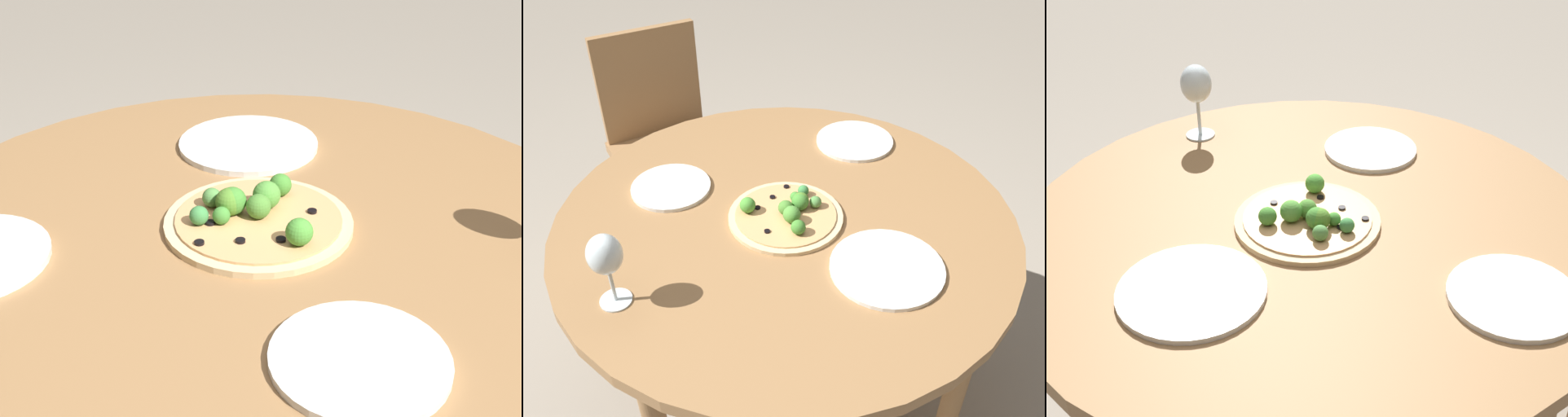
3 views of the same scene
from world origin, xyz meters
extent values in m
cylinder|color=olive|center=(0.00, 0.00, 0.71)|extent=(1.10, 1.10, 0.03)
cylinder|color=olive|center=(-0.34, 0.34, 0.35)|extent=(0.05, 0.05, 0.70)
cylinder|color=#DBBC89|center=(0.00, 0.01, 0.73)|extent=(0.27, 0.27, 0.01)
cylinder|color=tan|center=(0.00, 0.01, 0.74)|extent=(0.24, 0.24, 0.00)
sphere|color=#40822E|center=(-0.01, 0.08, 0.76)|extent=(0.03, 0.03, 0.03)
sphere|color=#4E9038|center=(-0.01, 0.04, 0.76)|extent=(0.04, 0.04, 0.04)
sphere|color=#3B8241|center=(-0.06, -0.06, 0.76)|extent=(0.03, 0.03, 0.03)
sphere|color=#418430|center=(-0.04, -0.01, 0.76)|extent=(0.04, 0.04, 0.04)
sphere|color=#489334|center=(0.09, -0.02, 0.76)|extent=(0.04, 0.04, 0.04)
sphere|color=#3F8531|center=(-0.03, -0.04, 0.76)|extent=(0.03, 0.03, 0.03)
sphere|color=#498231|center=(0.00, 0.01, 0.76)|extent=(0.04, 0.04, 0.04)
sphere|color=#4E8741|center=(-0.08, -0.01, 0.76)|extent=(0.03, 0.03, 0.03)
sphere|color=#4E842B|center=(-0.04, -0.01, 0.76)|extent=(0.04, 0.04, 0.04)
cylinder|color=black|center=(0.05, 0.07, 0.75)|extent=(0.01, 0.01, 0.00)
cylinder|color=black|center=(-0.04, -0.05, 0.75)|extent=(0.01, 0.01, 0.00)
cylinder|color=black|center=(0.06, -0.03, 0.75)|extent=(0.01, 0.01, 0.00)
cylinder|color=black|center=(-0.02, -0.10, 0.75)|extent=(0.01, 0.01, 0.00)
cylinder|color=black|center=(0.02, -0.06, 0.75)|extent=(0.01, 0.01, 0.00)
cylinder|color=silver|center=(-0.18, 0.22, 0.73)|extent=(0.25, 0.25, 0.01)
cylinder|color=silver|center=(0.26, -0.17, 0.73)|extent=(0.20, 0.20, 0.01)
camera|label=1|loc=(0.54, -0.72, 1.26)|focal=50.00mm
camera|label=2|loc=(0.20, 1.07, 1.60)|focal=40.00mm
camera|label=3|loc=(-1.12, 0.15, 1.49)|focal=50.00mm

